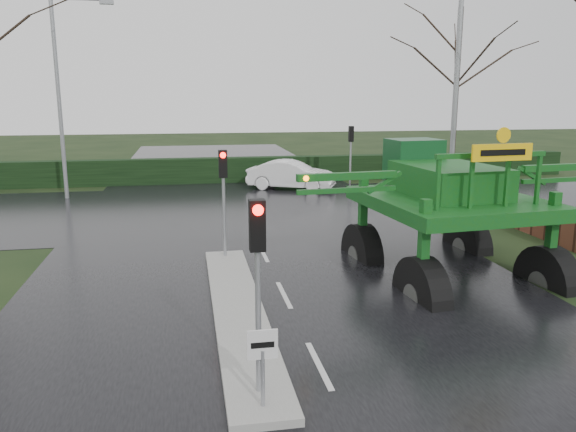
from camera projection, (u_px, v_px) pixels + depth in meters
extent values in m
plane|color=black|center=(319.00, 366.00, 10.93)|extent=(140.00, 140.00, 0.00)
cube|color=black|center=(256.00, 239.00, 20.55)|extent=(14.00, 80.00, 0.02)
cube|color=black|center=(240.00, 208.00, 26.32)|extent=(80.00, 12.00, 0.02)
cube|color=gray|center=(238.00, 310.00, 13.57)|extent=(1.20, 10.00, 0.16)
cube|color=black|center=(228.00, 170.00, 33.86)|extent=(44.00, 0.90, 1.50)
cube|color=#592D1E|center=(450.00, 189.00, 28.02)|extent=(0.40, 20.00, 1.20)
cylinder|color=gray|center=(263.00, 379.00, 9.13)|extent=(0.07, 0.07, 1.00)
cube|color=silver|center=(262.00, 345.00, 9.00)|extent=(0.50, 0.04, 0.50)
cube|color=black|center=(263.00, 345.00, 8.98)|extent=(0.38, 0.01, 0.10)
cylinder|color=gray|center=(258.00, 304.00, 9.37)|extent=(0.10, 0.10, 3.50)
cube|color=black|center=(257.00, 225.00, 9.09)|extent=(0.26, 0.22, 0.85)
sphere|color=#FF0C07|center=(258.00, 210.00, 8.91)|extent=(0.18, 0.18, 0.18)
cylinder|color=gray|center=(224.00, 207.00, 17.55)|extent=(0.10, 0.10, 3.50)
cube|color=black|center=(223.00, 164.00, 17.27)|extent=(0.26, 0.22, 0.85)
sphere|color=#FF0C07|center=(223.00, 155.00, 17.08)|extent=(0.18, 0.18, 0.18)
cylinder|color=gray|center=(350.00, 159.00, 30.93)|extent=(0.10, 0.10, 3.50)
cube|color=black|center=(351.00, 134.00, 30.65)|extent=(0.26, 0.22, 0.85)
sphere|color=#FF0C07|center=(351.00, 129.00, 30.71)|extent=(0.18, 0.18, 0.18)
cylinder|color=gray|center=(455.00, 99.00, 22.90)|extent=(0.20, 0.20, 10.00)
cylinder|color=gray|center=(59.00, 99.00, 27.64)|extent=(0.20, 0.20, 10.00)
cube|color=gray|center=(106.00, 2.00, 27.12)|extent=(0.65, 0.30, 0.20)
cylinder|color=black|center=(455.00, 98.00, 32.33)|extent=(0.32, 0.32, 10.00)
cylinder|color=black|center=(326.00, 244.00, 15.73)|extent=(0.81, 2.22, 2.18)
cylinder|color=#595B56|center=(326.00, 244.00, 15.73)|extent=(0.71, 0.82, 0.76)
cube|color=#0E501D|center=(326.00, 196.00, 15.44)|extent=(0.26, 0.26, 2.50)
cylinder|color=black|center=(449.00, 235.00, 16.77)|extent=(0.81, 2.22, 2.18)
cylinder|color=#595B56|center=(449.00, 235.00, 16.77)|extent=(0.71, 0.82, 0.76)
cube|color=#0E501D|center=(452.00, 190.00, 16.49)|extent=(0.26, 0.26, 2.50)
cylinder|color=black|center=(387.00, 289.00, 12.04)|extent=(0.81, 2.22, 2.18)
cylinder|color=#595B56|center=(387.00, 289.00, 12.04)|extent=(0.71, 0.82, 0.76)
cube|color=#0E501D|center=(389.00, 228.00, 11.76)|extent=(0.26, 0.26, 2.50)
cylinder|color=black|center=(540.00, 274.00, 13.09)|extent=(0.81, 2.22, 2.18)
cylinder|color=#595B56|center=(540.00, 274.00, 13.09)|extent=(0.71, 0.82, 0.76)
cube|color=#0E501D|center=(546.00, 217.00, 12.80)|extent=(0.26, 0.26, 2.50)
cube|color=#0E501D|center=(427.00, 178.00, 13.97)|extent=(5.06, 5.65, 0.38)
cube|color=#0E501D|center=(424.00, 153.00, 14.05)|extent=(2.70, 3.48, 0.98)
cube|color=#0F421E|center=(387.00, 132.00, 16.02)|extent=(1.75, 1.46, 1.41)
cube|color=#0E501D|center=(472.00, 116.00, 12.00)|extent=(3.26, 0.45, 0.13)
cube|color=#0E501D|center=(299.00, 143.00, 12.43)|extent=(2.84, 0.47, 0.20)
sphere|color=orange|center=(247.00, 144.00, 12.00)|extent=(0.15, 0.15, 0.15)
cube|color=#0E501D|center=(560.00, 137.00, 14.29)|extent=(2.84, 0.47, 0.20)
cube|color=yellow|center=(485.00, 111.00, 11.57)|extent=(1.74, 0.24, 0.44)
cube|color=black|center=(485.00, 111.00, 11.57)|extent=(1.30, 0.14, 0.15)
cylinder|color=yellow|center=(487.00, 90.00, 11.48)|extent=(0.39, 0.08, 0.39)
imported|color=white|center=(291.00, 189.00, 31.49)|extent=(5.10, 3.54, 1.59)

